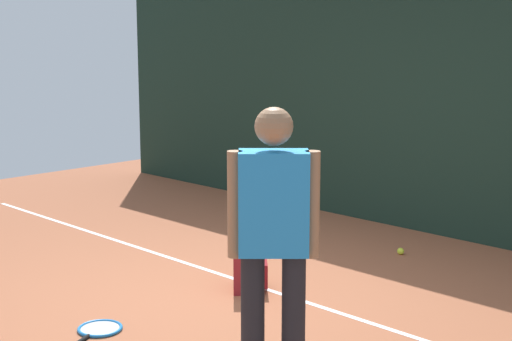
% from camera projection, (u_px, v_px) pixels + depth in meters
% --- Properties ---
extents(ground_plane, '(12.00, 12.00, 0.00)m').
position_uv_depth(ground_plane, '(221.00, 300.00, 6.13)').
color(ground_plane, '#9E5638').
extents(back_fence, '(10.00, 0.10, 2.78)m').
position_uv_depth(back_fence, '(432.00, 102.00, 7.98)').
color(back_fence, '#192D23').
rests_on(back_fence, ground).
extents(court_line, '(9.00, 0.05, 0.00)m').
position_uv_depth(court_line, '(259.00, 287.00, 6.44)').
color(court_line, white).
rests_on(court_line, ground).
extents(tennis_player, '(0.44, 0.44, 1.70)m').
position_uv_depth(tennis_player, '(273.00, 234.00, 4.41)').
color(tennis_player, black).
rests_on(tennis_player, ground).
extents(tennis_racket, '(0.43, 0.63, 0.03)m').
position_uv_depth(tennis_racket, '(98.00, 330.00, 5.48)').
color(tennis_racket, black).
rests_on(tennis_racket, ground).
extents(backpack, '(0.38, 0.38, 0.44)m').
position_uv_depth(backpack, '(248.00, 265.00, 6.33)').
color(backpack, maroon).
rests_on(backpack, ground).
extents(tennis_ball_near_player, '(0.07, 0.07, 0.07)m').
position_uv_depth(tennis_ball_near_player, '(401.00, 251.00, 7.37)').
color(tennis_ball_near_player, '#CCE033').
rests_on(tennis_ball_near_player, ground).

